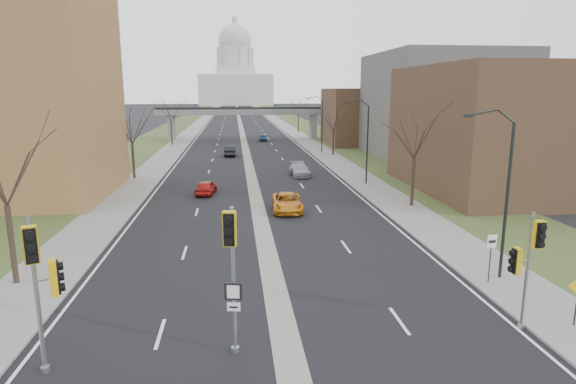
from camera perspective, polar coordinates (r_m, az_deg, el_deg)
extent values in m
plane|color=black|center=(19.04, 0.04, -18.55)|extent=(700.00, 700.00, 0.00)
cube|color=black|center=(166.59, -5.79, 8.56)|extent=(20.00, 600.00, 0.01)
cube|color=gray|center=(166.60, -5.79, 8.55)|extent=(1.20, 600.00, 0.02)
cube|color=gray|center=(167.16, -1.63, 8.64)|extent=(4.00, 600.00, 0.12)
cube|color=gray|center=(166.89, -9.96, 8.46)|extent=(4.00, 600.00, 0.12)
cube|color=#2D3C1C|center=(167.76, 0.44, 8.65)|extent=(8.00, 600.00, 0.10)
cube|color=#2D3C1C|center=(167.36, -12.03, 8.39)|extent=(8.00, 600.00, 0.10)
cube|color=#503725|center=(51.42, 23.99, 6.83)|extent=(16.00, 20.00, 12.00)
cube|color=#615D58|center=(74.57, 17.48, 9.74)|extent=(18.00, 22.00, 15.00)
cube|color=#503725|center=(89.66, 9.16, 8.81)|extent=(14.00, 14.00, 10.00)
cube|color=slate|center=(97.33, -13.65, 7.39)|extent=(1.20, 2.50, 5.00)
cube|color=slate|center=(97.86, 2.99, 7.73)|extent=(1.20, 2.50, 5.00)
cube|color=slate|center=(96.41, -5.35, 9.41)|extent=(34.00, 3.00, 1.00)
cube|color=black|center=(96.38, -5.35, 9.83)|extent=(34.00, 0.15, 0.50)
cube|color=beige|center=(336.31, -6.19, 11.93)|extent=(48.00, 42.00, 20.00)
cube|color=beige|center=(336.54, -6.24, 13.97)|extent=(26.00, 26.00, 5.00)
cylinder|color=beige|center=(336.99, -6.27, 15.50)|extent=(22.00, 22.00, 14.00)
sphere|color=beige|center=(337.86, -6.32, 17.36)|extent=(22.00, 22.00, 22.00)
cylinder|color=beige|center=(339.15, -6.37, 19.30)|extent=(3.60, 3.60, 4.50)
cylinder|color=black|center=(26.72, 24.49, -1.12)|extent=(0.16, 0.16, 8.00)
cube|color=black|center=(25.05, 20.78, 8.45)|extent=(0.45, 0.18, 0.14)
cylinder|color=black|center=(50.50, 9.38, 5.48)|extent=(0.16, 0.16, 8.00)
cube|color=black|center=(49.63, 6.95, 10.48)|extent=(0.45, 0.18, 0.14)
cylinder|color=black|center=(75.75, 4.05, 7.71)|extent=(0.16, 0.16, 8.00)
cube|color=black|center=(75.17, 2.35, 11.02)|extent=(0.45, 0.18, 0.14)
cylinder|color=#382B21|center=(27.79, -29.91, -5.45)|extent=(0.28, 0.28, 4.00)
cylinder|color=#382B21|center=(55.97, -17.85, 3.49)|extent=(0.28, 0.28, 3.75)
cylinder|color=#382B21|center=(89.32, -13.63, 6.84)|extent=(0.28, 0.28, 4.25)
cylinder|color=#382B21|center=(41.76, 14.55, 1.15)|extent=(0.28, 0.28, 4.00)
cylinder|color=#382B21|center=(73.25, 5.38, 5.78)|extent=(0.28, 0.28, 3.50)
cylinder|color=#382B21|center=(112.53, 1.23, 8.16)|extent=(0.28, 0.28, 4.25)
cylinder|color=gray|center=(18.68, -27.61, -10.88)|extent=(0.15, 0.15, 5.70)
cylinder|color=gray|center=(19.84, -26.81, -18.23)|extent=(0.31, 0.31, 0.22)
cube|color=gold|center=(17.52, -28.18, -5.55)|extent=(0.59, 0.58, 1.26)
cube|color=gold|center=(18.49, -26.06, -9.13)|extent=(0.58, 0.59, 1.26)
cylinder|color=gray|center=(17.96, -6.46, -10.53)|extent=(0.15, 0.15, 5.65)
cylinder|color=gray|center=(19.16, -6.26, -18.05)|extent=(0.30, 0.30, 0.22)
cube|color=gold|center=(16.73, -6.94, -4.35)|extent=(0.52, 0.50, 1.25)
cube|color=black|center=(18.08, -6.44, -11.48)|extent=(0.65, 0.15, 0.65)
cube|color=silver|center=(18.33, -6.39, -13.20)|extent=(0.49, 0.12, 0.33)
cylinder|color=gray|center=(21.91, 26.47, -8.47)|extent=(0.13, 0.13, 4.98)
cylinder|color=gray|center=(22.81, 25.90, -14.14)|extent=(0.27, 0.27, 0.19)
cube|color=gold|center=(21.02, 27.57, -4.47)|extent=(0.41, 0.39, 1.10)
cube|color=gold|center=(21.52, 25.49, -7.39)|extent=(0.39, 0.41, 1.10)
cylinder|color=black|center=(26.48, 22.80, -7.65)|extent=(0.06, 0.06, 2.18)
cube|color=silver|center=(26.15, 23.00, -5.40)|extent=(0.54, 0.10, 0.69)
cylinder|color=black|center=(23.61, 30.99, -11.46)|extent=(0.06, 0.06, 1.70)
imported|color=#A81613|center=(46.24, -9.69, 0.57)|extent=(2.14, 4.19, 1.36)
imported|color=black|center=(73.19, -6.92, 4.88)|extent=(1.71, 4.74, 1.55)
imported|color=orange|center=(39.28, -0.10, -1.22)|extent=(2.65, 5.28, 1.43)
imported|color=#939299|center=(55.51, 1.39, 2.66)|extent=(2.09, 4.96, 1.43)
imported|color=navy|center=(94.48, -2.99, 6.45)|extent=(1.86, 3.96, 1.31)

